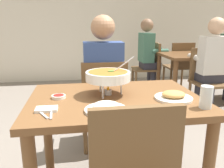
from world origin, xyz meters
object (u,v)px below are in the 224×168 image
object	(u,v)px
chair_diner_main	(104,100)
appetizer_plate	(174,96)
rice_plate	(106,108)
chair_bg_right	(207,77)
diner_main	(103,76)
sauce_dish	(59,97)
dining_table_main	(115,115)
drink_glass	(206,98)
patron_bg_left	(148,52)
chair_bg_corner	(180,64)
chair_bg_left	(150,65)
dining_table_far	(193,62)
patron_bg_right	(211,60)
curry_bowl	(108,76)

from	to	relation	value
chair_diner_main	appetizer_plate	world-z (taller)	chair_diner_main
rice_plate	chair_bg_right	world-z (taller)	chair_bg_right
appetizer_plate	chair_bg_right	size ratio (longest dim) A/B	0.27
diner_main	sauce_dish	xyz separation A→B (m)	(-0.37, -0.69, 0.03)
dining_table_main	diner_main	bearing A→B (deg)	90.00
drink_glass	patron_bg_left	bearing A→B (deg)	79.16
chair_bg_corner	patron_bg_left	world-z (taller)	patron_bg_left
diner_main	drink_glass	size ratio (longest dim) A/B	10.08
rice_plate	chair_bg_corner	xyz separation A→B (m)	(1.72, 2.77, -0.27)
chair_bg_left	patron_bg_left	world-z (taller)	patron_bg_left
sauce_dish	appetizer_plate	bearing A→B (deg)	-10.21
diner_main	chair_bg_corner	bearing A→B (deg)	47.98
drink_glass	appetizer_plate	bearing A→B (deg)	123.45
chair_bg_left	chair_bg_corner	bearing A→B (deg)	1.45
chair_diner_main	patron_bg_left	bearing A→B (deg)	60.97
chair_diner_main	dining_table_far	xyz separation A→B (m)	(1.59, 1.29, 0.12)
chair_diner_main	rice_plate	size ratio (longest dim) A/B	3.75
chair_diner_main	chair_bg_right	xyz separation A→B (m)	(1.55, 0.78, 0.00)
chair_bg_right	patron_bg_right	distance (m)	0.24
curry_bowl	patron_bg_left	xyz separation A→B (m)	(1.05, 2.45, -0.15)
chair_diner_main	sauce_dish	xyz separation A→B (m)	(-0.37, -0.65, 0.26)
rice_plate	chair_bg_corner	bearing A→B (deg)	58.12
dining_table_main	diner_main	world-z (taller)	diner_main
drink_glass	patron_bg_right	distance (m)	2.02
dining_table_main	chair_bg_corner	bearing A→B (deg)	57.20
patron_bg_right	diner_main	bearing A→B (deg)	-155.48
rice_plate	drink_glass	size ratio (longest dim) A/B	1.85
rice_plate	dining_table_far	bearing A→B (deg)	52.77
chair_bg_corner	dining_table_far	bearing A→B (deg)	-93.95
rice_plate	appetizer_plate	xyz separation A→B (m)	(0.45, 0.14, 0.00)
chair_bg_corner	curry_bowl	bearing A→B (deg)	-124.08
drink_glass	chair_bg_right	world-z (taller)	chair_bg_right
chair_diner_main	diner_main	world-z (taller)	diner_main
drink_glass	dining_table_far	distance (m)	2.52
rice_plate	diner_main	bearing A→B (deg)	84.46
dining_table_main	chair_diner_main	world-z (taller)	chair_diner_main
dining_table_main	chair_bg_left	bearing A→B (deg)	67.12
sauce_dish	diner_main	bearing A→B (deg)	61.76
dining_table_main	curry_bowl	bearing A→B (deg)	123.84
patron_bg_right	chair_bg_right	bearing A→B (deg)	105.38
sauce_dish	patron_bg_left	size ratio (longest dim) A/B	0.07
sauce_dish	dining_table_far	distance (m)	2.77
dining_table_main	rice_plate	world-z (taller)	rice_plate
dining_table_far	patron_bg_left	distance (m)	0.80
sauce_dish	dining_table_far	size ratio (longest dim) A/B	0.09
sauce_dish	patron_bg_right	world-z (taller)	patron_bg_right
drink_glass	patron_bg_left	size ratio (longest dim) A/B	0.10
patron_bg_left	chair_bg_left	bearing A→B (deg)	8.61
curry_bowl	rice_plate	xyz separation A→B (m)	(-0.05, -0.30, -0.11)
appetizer_plate	dining_table_far	bearing A→B (deg)	59.31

